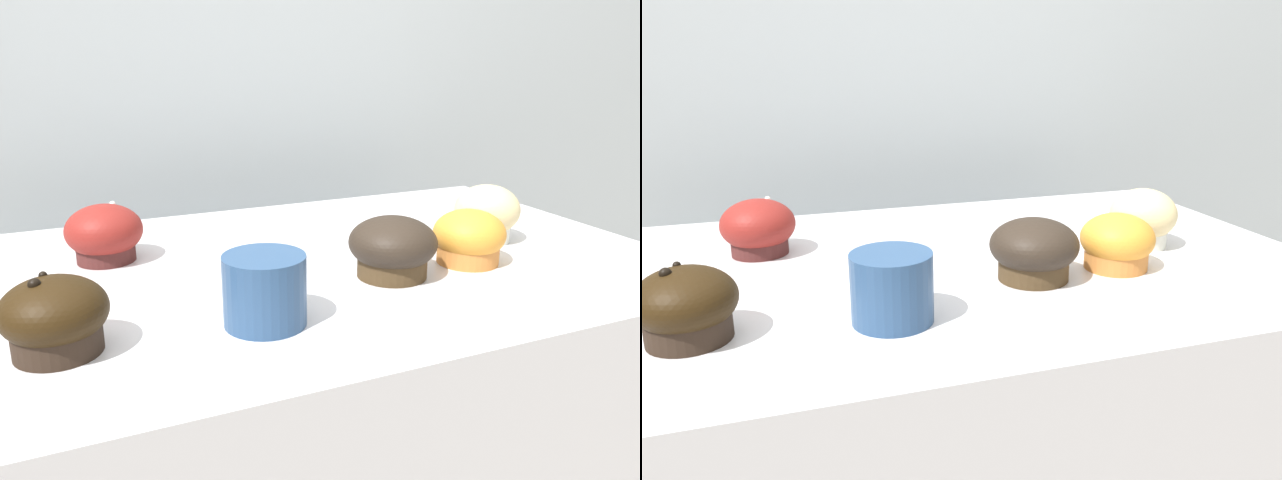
{
  "view_description": "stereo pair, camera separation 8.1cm",
  "coord_description": "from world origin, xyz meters",
  "views": [
    {
      "loc": [
        -0.32,
        -0.75,
        1.22
      ],
      "look_at": [
        -0.0,
        -0.05,
        0.98
      ],
      "focal_mm": 35.0,
      "sensor_mm": 36.0,
      "label": 1
    },
    {
      "loc": [
        -0.24,
        -0.78,
        1.22
      ],
      "look_at": [
        -0.0,
        -0.05,
        0.98
      ],
      "focal_mm": 35.0,
      "sensor_mm": 36.0,
      "label": 2
    }
  ],
  "objects": [
    {
      "name": "muffin_back_right",
      "position": [
        -0.33,
        -0.15,
        0.97
      ],
      "size": [
        0.1,
        0.1,
        0.08
      ],
      "color": "black",
      "rests_on": "display_counter"
    },
    {
      "name": "wall_back",
      "position": [
        0.0,
        0.6,
        0.9
      ],
      "size": [
        3.2,
        0.1,
        1.8
      ],
      "primitive_type": "cube",
      "color": "#A8B2B7",
      "rests_on": "ground"
    },
    {
      "name": "muffin_back_left",
      "position": [
        0.2,
        -0.09,
        0.97
      ],
      "size": [
        0.1,
        0.1,
        0.07
      ],
      "color": "#CC7A36",
      "rests_on": "display_counter"
    },
    {
      "name": "coffee_cup",
      "position": [
        -0.12,
        -0.17,
        0.98
      ],
      "size": [
        0.09,
        0.13,
        0.08
      ],
      "color": "navy",
      "rests_on": "display_counter"
    },
    {
      "name": "muffin_front_right",
      "position": [
        0.08,
        -0.1,
        0.97
      ],
      "size": [
        0.11,
        0.11,
        0.08
      ],
      "color": "#44321C",
      "rests_on": "display_counter"
    },
    {
      "name": "muffin_front_center",
      "position": [
        0.29,
        -0.02,
        0.98
      ],
      "size": [
        0.1,
        0.1,
        0.09
      ],
      "color": "white",
      "rests_on": "display_counter"
    },
    {
      "name": "muffin_front_left",
      "position": [
        -0.25,
        0.12,
        0.97
      ],
      "size": [
        0.1,
        0.1,
        0.08
      ],
      "color": "#4A201E",
      "rests_on": "display_counter"
    }
  ]
}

